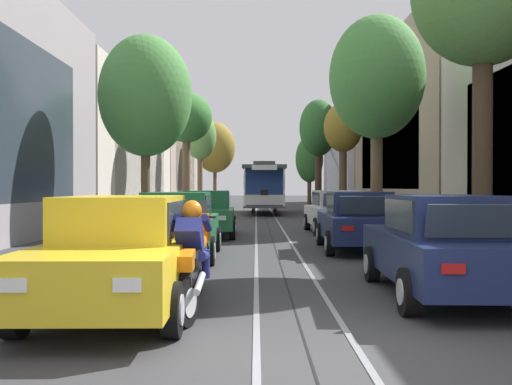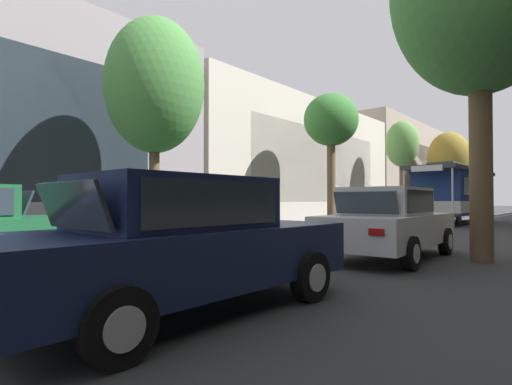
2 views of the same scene
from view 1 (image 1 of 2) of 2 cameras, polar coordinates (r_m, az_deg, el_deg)
ground_plane at (r=30.23m, az=1.12°, el=-2.67°), size 160.00×160.00×0.00m
trolley_track_rails at (r=34.42m, az=0.99°, el=-2.26°), size 1.14×69.96×0.01m
building_facade_left at (r=36.64m, az=-14.66°, el=4.55°), size 5.43×61.66×9.40m
building_facade_right at (r=38.52m, az=16.10°, el=4.79°), size 5.87×61.66×10.67m
parked_car_yellow_near_left at (r=7.88m, az=-13.49°, el=-6.06°), size 2.03×4.38×1.58m
parked_car_green_second_left at (r=13.55m, az=-8.01°, el=-3.28°), size 2.06×4.39×1.58m
parked_car_green_mid_left at (r=19.39m, az=-4.91°, el=-2.12°), size 2.09×4.40×1.58m
parked_car_navy_near_right at (r=9.12m, az=18.91°, el=-5.18°), size 2.09×4.40×1.58m
parked_car_navy_second_right at (r=15.23m, az=10.49°, el=-2.86°), size 2.08×4.40×1.58m
parked_car_white_mid_right at (r=20.86m, az=8.23°, el=-1.93°), size 2.10×4.41×1.58m
street_tree_kerb_left_second at (r=19.72m, az=-11.18°, el=9.65°), size 3.19×2.96×6.94m
street_tree_kerb_left_mid at (r=30.30m, az=-7.06°, el=7.44°), size 2.77×2.94×6.81m
street_tree_kerb_left_fourth at (r=41.29m, az=-5.67°, el=5.61°), size 2.42×2.18×7.15m
street_tree_kerb_left_far at (r=52.83m, az=-4.14°, el=4.60°), size 3.83×3.59×7.84m
street_tree_kerb_right_second at (r=22.32m, az=12.38°, el=11.37°), size 3.64×3.86×8.32m
street_tree_kerb_right_mid at (r=32.82m, az=9.02°, el=6.35°), size 2.23×2.31×6.61m
street_tree_kerb_right_fourth at (r=42.21m, az=6.51°, el=6.43°), size 2.84×3.02×8.28m
street_tree_kerb_right_far at (r=52.70m, az=5.59°, el=3.37°), size 2.61×2.16×6.53m
cable_car_trolley at (r=36.29m, az=0.94°, el=0.50°), size 2.68×9.15×3.28m
motorcycle_with_rider at (r=7.44m, az=-6.44°, el=-6.43°), size 0.55×1.96×1.53m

